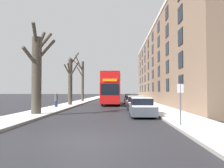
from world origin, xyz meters
TOP-DOWN VIEW (x-y plane):
  - ground_plane at (0.00, 0.00)m, footprint 320.00×320.00m
  - sidewalk_left at (-5.43, 53.00)m, footprint 2.77×130.00m
  - sidewalk_right at (5.43, 53.00)m, footprint 2.77×130.00m
  - terrace_facade_right at (11.31, 30.39)m, footprint 9.10×49.60m
  - bare_tree_left_0 at (-5.08, 8.22)m, footprint 1.43×3.83m
  - bare_tree_left_1 at (-5.08, 19.71)m, footprint 2.35×3.35m
  - bare_tree_left_2 at (-5.39, 30.25)m, footprint 2.59×3.82m
  - double_decker_bus at (0.14, 22.78)m, footprint 2.49×10.29m
  - parked_car_0 at (2.95, 8.14)m, footprint 1.74×4.42m
  - parked_car_1 at (2.95, 13.88)m, footprint 1.82×4.27m
  - parked_car_2 at (2.95, 20.22)m, footprint 1.82×4.01m
  - parked_car_3 at (2.95, 25.82)m, footprint 1.90×4.01m
  - pedestrian_left_sidewalk at (-5.75, 15.62)m, footprint 0.37×0.37m
  - street_sign_post at (4.35, 2.70)m, footprint 0.32×0.07m

SIDE VIEW (x-z plane):
  - ground_plane at x=0.00m, z-range 0.00..0.00m
  - sidewalk_left at x=-5.43m, z-range 0.00..0.16m
  - sidewalk_right at x=5.43m, z-range 0.00..0.16m
  - parked_car_1 at x=2.95m, z-range -0.05..1.35m
  - parked_car_0 at x=2.95m, z-range -0.05..1.35m
  - parked_car_2 at x=2.95m, z-range -0.06..1.37m
  - parked_car_3 at x=2.95m, z-range -0.07..1.44m
  - pedestrian_left_sidewalk at x=-5.75m, z-range 0.08..1.77m
  - street_sign_post at x=4.35m, z-range 0.18..2.44m
  - double_decker_bus at x=0.14m, z-range 0.29..4.65m
  - bare_tree_left_1 at x=-5.08m, z-range -0.09..6.91m
  - bare_tree_left_0 at x=-5.08m, z-range 0.02..6.96m
  - bare_tree_left_2 at x=-5.39m, z-range 0.01..8.24m
  - terrace_facade_right at x=11.31m, z-range 0.00..13.04m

